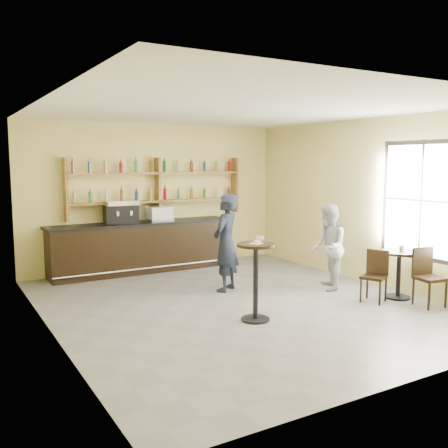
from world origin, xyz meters
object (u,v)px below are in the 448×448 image
bar_counter (141,247)px  chair_west (374,277)px  chair_south (430,278)px  patron_second (328,247)px  man_main (226,243)px  pedestal_table (256,282)px  espresso_machine (121,212)px  cafe_table (398,275)px  pastry_case (159,214)px

bar_counter → chair_west: size_ratio=4.56×
chair_south → patron_second: 1.85m
man_main → chair_west: bearing=97.5°
bar_counter → pedestal_table: bearing=-86.3°
bar_counter → espresso_machine: espresso_machine is taller
patron_second → chair_south: bearing=56.2°
cafe_table → chair_south: (0.05, -0.60, 0.06)m
man_main → patron_second: bearing=117.0°
espresso_machine → pedestal_table: size_ratio=0.58×
bar_counter → cafe_table: bearing=-54.0°
chair_west → chair_south: chair_south is taller
bar_counter → chair_south: bar_counter is taller
espresso_machine → patron_second: 4.33m
patron_second → chair_west: bearing=39.2°
chair_west → chair_south: bearing=17.8°
pastry_case → cafe_table: pastry_case is taller
bar_counter → chair_west: bearing=-58.9°
man_main → patron_second: size_ratio=1.12×
bar_counter → pedestal_table: pedestal_table is taller
patron_second → pedestal_table: bearing=-35.1°
man_main → pastry_case: bearing=-117.5°
cafe_table → chair_west: bearing=174.8°
pedestal_table → patron_second: bearing=21.3°
bar_counter → patron_second: (2.45, -3.18, 0.26)m
chair_west → patron_second: bearing=160.7°
bar_counter → chair_west: (2.55, -4.22, -0.10)m
pedestal_table → man_main: 1.82m
espresso_machine → chair_south: 6.10m
espresso_machine → man_main: (1.19, -2.31, -0.43)m
espresso_machine → chair_west: espresso_machine is taller
chair_west → patron_second: (-0.10, 1.03, 0.36)m
pastry_case → cafe_table: 5.10m
pedestal_table → chair_west: 2.30m
chair_south → espresso_machine: bearing=135.0°
chair_west → patron_second: patron_second is taller
espresso_machine → pastry_case: espresso_machine is taller
pedestal_table → chair_south: pedestal_table is taller
cafe_table → chair_south: chair_south is taller
espresso_machine → pastry_case: (0.87, 0.00, -0.09)m
cafe_table → chair_west: size_ratio=0.95×
bar_counter → cafe_table: bar_counter is taller
man_main → espresso_machine: bearing=-98.3°
cafe_table → patron_second: bearing=121.0°
cafe_table → man_main: bearing=140.1°
man_main → cafe_table: size_ratio=2.16×
pastry_case → patron_second: size_ratio=0.32×
chair_west → pastry_case: bearing=-178.2°
man_main → chair_south: 3.52m
chair_west → man_main: bearing=-161.7°
man_main → chair_west: man_main is taller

